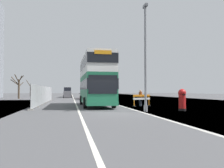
# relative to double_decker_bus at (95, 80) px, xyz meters

# --- Properties ---
(ground) EXTENTS (140.00, 280.00, 0.10)m
(ground) POSITION_rel_double_decker_bus_xyz_m (1.02, -7.41, -2.72)
(ground) COLOR #4C4C4F
(double_decker_bus) EXTENTS (2.93, 10.54, 5.03)m
(double_decker_bus) POSITION_rel_double_decker_bus_xyz_m (0.00, 0.00, 0.00)
(double_decker_bus) COLOR #1E6B47
(double_decker_bus) RESTS_ON ground
(lamppost_foreground) EXTENTS (0.29, 0.70, 8.11)m
(lamppost_foreground) POSITION_rel_double_decker_bus_xyz_m (3.03, -7.02, 1.15)
(lamppost_foreground) COLOR gray
(lamppost_foreground) RESTS_ON ground
(red_pillar_postbox) EXTENTS (0.62, 0.62, 1.71)m
(red_pillar_postbox) POSITION_rel_double_decker_bus_xyz_m (6.11, -6.76, -1.73)
(red_pillar_postbox) COLOR black
(red_pillar_postbox) RESTS_ON ground
(roadworks_barrier) EXTENTS (1.97, 0.94, 1.18)m
(roadworks_barrier) POSITION_rel_double_decker_bus_xyz_m (4.60, -1.06, -1.90)
(roadworks_barrier) COLOR orange
(roadworks_barrier) RESTS_ON ground
(construction_site_fence) EXTENTS (0.44, 20.60, 2.16)m
(construction_site_fence) POSITION_rel_double_decker_bus_xyz_m (-5.65, 5.91, -1.63)
(construction_site_fence) COLOR #A8AAAD
(construction_site_fence) RESTS_ON ground
(car_oncoming_near) EXTENTS (2.06, 3.90, 2.04)m
(car_oncoming_near) POSITION_rel_double_decker_bus_xyz_m (0.45, 17.94, -1.72)
(car_oncoming_near) COLOR slate
(car_oncoming_near) RESTS_ON ground
(car_receding_mid) EXTENTS (1.97, 4.35, 2.25)m
(car_receding_mid) POSITION_rel_double_decker_bus_xyz_m (0.48, 24.35, -1.62)
(car_receding_mid) COLOR maroon
(car_receding_mid) RESTS_ON ground
(car_receding_far) EXTENTS (1.91, 4.30, 2.34)m
(car_receding_far) POSITION_rel_double_decker_bus_xyz_m (-3.19, 30.45, -1.59)
(car_receding_far) COLOR slate
(car_receding_far) RESTS_ON ground
(car_far_side) EXTENTS (2.01, 4.14, 2.23)m
(car_far_side) POSITION_rel_double_decker_bus_xyz_m (-3.25, 37.20, -1.62)
(car_far_side) COLOR silver
(car_far_side) RESTS_ON ground
(bare_tree_far_verge_near) EXTENTS (2.49, 2.89, 4.70)m
(bare_tree_far_verge_near) POSITION_rel_double_decker_bus_xyz_m (-12.54, 23.87, -0.15)
(bare_tree_far_verge_near) COLOR #4C3D2D
(bare_tree_far_verge_near) RESTS_ON ground
(bare_tree_far_verge_mid) EXTENTS (2.40, 2.27, 4.64)m
(bare_tree_far_verge_mid) POSITION_rel_double_decker_bus_xyz_m (-13.48, 43.39, -0.73)
(bare_tree_far_verge_mid) COLOR #4C3D2D
(bare_tree_far_verge_mid) RESTS_ON ground
(pedestrian_at_kerb) EXTENTS (0.34, 0.34, 1.67)m
(pedestrian_at_kerb) POSITION_rel_double_decker_bus_xyz_m (4.57, -0.79, -1.84)
(pedestrian_at_kerb) COLOR #2D3342
(pedestrian_at_kerb) RESTS_ON ground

